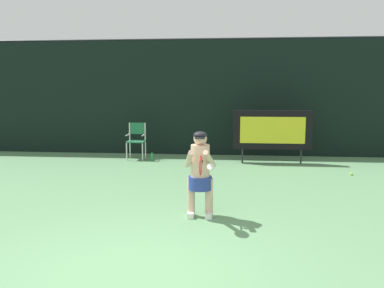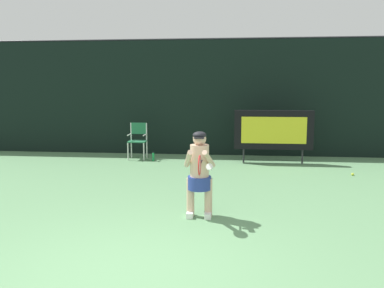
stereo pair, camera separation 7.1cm
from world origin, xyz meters
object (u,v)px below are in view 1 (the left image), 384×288
at_px(tennis_racket, 201,165).
at_px(tennis_ball_loose, 351,174).
at_px(umpire_chair, 136,138).
at_px(tennis_player, 200,171).
at_px(water_bottle, 152,157).
at_px(scoreboard, 272,130).

bearing_deg(tennis_racket, tennis_ball_loose, 69.57).
height_order(umpire_chair, tennis_racket, tennis_racket).
relative_size(tennis_player, tennis_ball_loose, 21.04).
xyz_separation_m(umpire_chair, water_bottle, (0.53, -0.32, -0.50)).
xyz_separation_m(water_bottle, tennis_racket, (1.84, -5.41, 0.85)).
bearing_deg(tennis_ball_loose, tennis_racket, -130.46).
xyz_separation_m(tennis_player, tennis_racket, (0.05, -0.49, 0.20)).
distance_m(scoreboard, tennis_racket, 5.70).
xyz_separation_m(scoreboard, water_bottle, (-3.45, -0.05, -0.82)).
relative_size(tennis_player, tennis_racket, 2.38).
bearing_deg(tennis_racket, water_bottle, 128.82).
height_order(scoreboard, umpire_chair, scoreboard).
height_order(scoreboard, tennis_racket, scoreboard).
bearing_deg(tennis_player, water_bottle, 110.04).
height_order(scoreboard, tennis_player, scoreboard).
xyz_separation_m(umpire_chair, tennis_ball_loose, (5.78, -1.73, -0.58)).
relative_size(tennis_racket, tennis_ball_loose, 8.85).
distance_m(tennis_player, tennis_racket, 0.53).
bearing_deg(scoreboard, water_bottle, -179.13).
height_order(tennis_player, tennis_racket, tennis_player).
distance_m(tennis_racket, tennis_ball_loose, 5.33).
bearing_deg(umpire_chair, scoreboard, -3.79).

